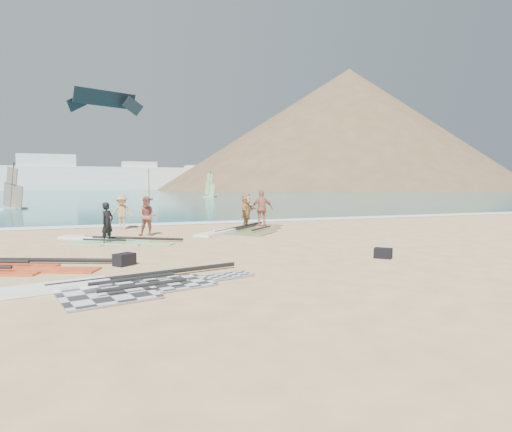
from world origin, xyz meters
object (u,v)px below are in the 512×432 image
object	(u,v)px
beachgoer_mid	(122,212)
rig_orange	(240,231)
person_wetsuit	(107,223)
gear_bag_near	(124,259)
gear_bag_far	(383,253)
beachgoer_left	(148,216)
rig_green	(104,240)
beachgoer_back	(262,209)
beachgoer_right	(246,210)
rig_grey	(111,286)

from	to	relation	value
beachgoer_mid	rig_orange	bearing A→B (deg)	-23.81
rig_orange	person_wetsuit	size ratio (longest dim) A/B	3.60
beachgoer_mid	gear_bag_near	bearing A→B (deg)	-86.24
gear_bag_far	person_wetsuit	xyz separation A→B (m)	(-7.57, 6.13, 0.61)
person_wetsuit	beachgoer_left	xyz separation A→B (m)	(1.64, 1.80, 0.07)
rig_orange	beachgoer_mid	size ratio (longest dim) A/B	3.25
rig_green	beachgoer_mid	bearing A→B (deg)	109.63
beachgoer_back	gear_bag_far	bearing A→B (deg)	100.75
gear_bag_near	beachgoer_mid	xyz separation A→B (m)	(0.44, 9.47, 0.68)
rig_orange	beachgoer_mid	world-z (taller)	beachgoer_mid
beachgoer_right	person_wetsuit	bearing A→B (deg)	158.53
gear_bag_near	rig_grey	bearing A→B (deg)	-99.46
rig_grey	beachgoer_mid	bearing A→B (deg)	72.58
gear_bag_far	beachgoer_back	xyz separation A→B (m)	(-0.12, 9.64, 0.79)
rig_grey	rig_green	world-z (taller)	rig_grey
rig_grey	person_wetsuit	bearing A→B (deg)	75.87
rig_grey	gear_bag_near	world-z (taller)	gear_bag_near
rig_grey	person_wetsuit	size ratio (longest dim) A/B	3.72
gear_bag_near	beachgoer_mid	world-z (taller)	beachgoer_mid
rig_grey	gear_bag_near	size ratio (longest dim) A/B	10.93
gear_bag_near	beachgoer_left	xyz separation A→B (m)	(1.31, 6.44, 0.67)
gear_bag_near	beachgoer_right	size ratio (longest dim) A/B	0.30
beachgoer_right	rig_orange	bearing A→B (deg)	-167.78
person_wetsuit	rig_green	bearing A→B (deg)	53.21
rig_orange	beachgoer_left	bearing A→B (deg)	135.56
rig_orange	beachgoer_left	size ratio (longest dim) A/B	3.29
gear_bag_near	gear_bag_far	xyz separation A→B (m)	(7.24, -1.48, -0.01)
beachgoer_mid	beachgoer_back	size ratio (longest dim) A/B	0.90
rig_grey	beachgoer_left	size ratio (longest dim) A/B	3.39
beachgoer_left	beachgoer_right	size ratio (longest dim) A/B	0.96
beachgoer_mid	beachgoer_right	distance (m)	6.02
person_wetsuit	beachgoer_back	xyz separation A→B (m)	(7.45, 3.51, 0.18)
rig_green	gear_bag_near	distance (m)	5.31
rig_grey	beachgoer_left	bearing A→B (deg)	65.72
rig_grey	gear_bag_far	xyz separation A→B (m)	(7.67, 1.05, 0.10)
person_wetsuit	rig_grey	bearing A→B (deg)	-138.92
gear_bag_far	beachgoer_right	size ratio (longest dim) A/B	0.29
rig_green	beachgoer_left	bearing A→B (deg)	64.80
rig_grey	rig_green	bearing A→B (deg)	76.88
beachgoer_right	rig_green	bearing A→B (deg)	153.66
beachgoer_left	beachgoer_back	size ratio (longest dim) A/B	0.89
beachgoer_mid	beachgoer_left	bearing A→B (deg)	-67.40
rig_grey	beachgoer_back	size ratio (longest dim) A/B	3.01
rig_green	rig_orange	distance (m)	6.02
gear_bag_near	beachgoer_back	distance (m)	10.86
beachgoer_right	rig_grey	bearing A→B (deg)	-171.74
beachgoer_back	beachgoer_left	bearing A→B (deg)	26.51
rig_orange	gear_bag_far	world-z (taller)	gear_bag_far
gear_bag_near	beachgoer_right	distance (m)	10.38
beachgoer_mid	beachgoer_back	world-z (taller)	beachgoer_back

